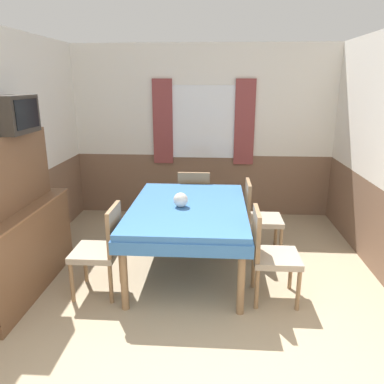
{
  "coord_description": "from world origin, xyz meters",
  "views": [
    {
      "loc": [
        0.21,
        -1.52,
        2.05
      ],
      "look_at": [
        -0.04,
        2.29,
        0.93
      ],
      "focal_mm": 35.0,
      "sensor_mm": 36.0,
      "label": 1
    }
  ],
  "objects_px": {
    "tv": "(13,114)",
    "dining_table": "(188,214)",
    "chair_right_near": "(269,252)",
    "vase": "(181,200)",
    "chair_right_far": "(258,215)",
    "sideboard": "(14,229)",
    "chair_head_window": "(194,200)",
    "chair_left_near": "(102,247)"
  },
  "relations": [
    {
      "from": "vase",
      "to": "sideboard",
      "type": "bearing_deg",
      "value": -163.81
    },
    {
      "from": "dining_table",
      "to": "chair_right_near",
      "type": "xyz_separation_m",
      "value": [
        0.81,
        -0.51,
        -0.18
      ]
    },
    {
      "from": "chair_head_window",
      "to": "sideboard",
      "type": "distance_m",
      "value": 2.31
    },
    {
      "from": "chair_right_near",
      "to": "chair_left_near",
      "type": "bearing_deg",
      "value": -90.0
    },
    {
      "from": "chair_right_near",
      "to": "tv",
      "type": "relative_size",
      "value": 1.77
    },
    {
      "from": "tv",
      "to": "dining_table",
      "type": "bearing_deg",
      "value": 12.5
    },
    {
      "from": "dining_table",
      "to": "sideboard",
      "type": "height_order",
      "value": "sideboard"
    },
    {
      "from": "dining_table",
      "to": "vase",
      "type": "bearing_deg",
      "value": -142.98
    },
    {
      "from": "chair_right_far",
      "to": "chair_right_near",
      "type": "bearing_deg",
      "value": 0.0
    },
    {
      "from": "chair_right_far",
      "to": "chair_right_near",
      "type": "distance_m",
      "value": 1.02
    },
    {
      "from": "tv",
      "to": "chair_right_near",
      "type": "bearing_deg",
      "value": -3.53
    },
    {
      "from": "chair_right_far",
      "to": "sideboard",
      "type": "xyz_separation_m",
      "value": [
        -2.49,
        -1.03,
        0.17
      ]
    },
    {
      "from": "tv",
      "to": "vase",
      "type": "distance_m",
      "value": 1.82
    },
    {
      "from": "chair_right_near",
      "to": "vase",
      "type": "height_order",
      "value": "vase"
    },
    {
      "from": "vase",
      "to": "dining_table",
      "type": "bearing_deg",
      "value": 37.02
    },
    {
      "from": "tv",
      "to": "vase",
      "type": "relative_size",
      "value": 3.33
    },
    {
      "from": "dining_table",
      "to": "chair_left_near",
      "type": "distance_m",
      "value": 0.97
    },
    {
      "from": "vase",
      "to": "chair_right_near",
      "type": "bearing_deg",
      "value": -26.98
    },
    {
      "from": "chair_right_far",
      "to": "chair_head_window",
      "type": "distance_m",
      "value": 0.98
    },
    {
      "from": "chair_head_window",
      "to": "chair_right_far",
      "type": "bearing_deg",
      "value": -34.37
    },
    {
      "from": "dining_table",
      "to": "chair_left_near",
      "type": "xyz_separation_m",
      "value": [
        -0.81,
        -0.51,
        -0.18
      ]
    },
    {
      "from": "dining_table",
      "to": "chair_right_far",
      "type": "xyz_separation_m",
      "value": [
        0.81,
        0.51,
        -0.18
      ]
    },
    {
      "from": "tv",
      "to": "vase",
      "type": "height_order",
      "value": "tv"
    },
    {
      "from": "chair_left_near",
      "to": "chair_right_far",
      "type": "height_order",
      "value": "same"
    },
    {
      "from": "chair_left_near",
      "to": "sideboard",
      "type": "height_order",
      "value": "sideboard"
    },
    {
      "from": "chair_right_near",
      "to": "vase",
      "type": "xyz_separation_m",
      "value": [
        -0.89,
        0.45,
        0.36
      ]
    },
    {
      "from": "chair_head_window",
      "to": "tv",
      "type": "xyz_separation_m",
      "value": [
        -1.62,
        -1.43,
        1.26
      ]
    },
    {
      "from": "dining_table",
      "to": "tv",
      "type": "height_order",
      "value": "tv"
    },
    {
      "from": "chair_left_near",
      "to": "sideboard",
      "type": "bearing_deg",
      "value": 90.78
    },
    {
      "from": "chair_left_near",
      "to": "chair_head_window",
      "type": "height_order",
      "value": "same"
    },
    {
      "from": "dining_table",
      "to": "sideboard",
      "type": "xyz_separation_m",
      "value": [
        -1.68,
        -0.52,
        -0.01
      ]
    },
    {
      "from": "dining_table",
      "to": "tv",
      "type": "xyz_separation_m",
      "value": [
        -1.62,
        -0.36,
        1.08
      ]
    },
    {
      "from": "chair_left_near",
      "to": "chair_right_near",
      "type": "distance_m",
      "value": 1.62
    },
    {
      "from": "chair_right_near",
      "to": "vase",
      "type": "relative_size",
      "value": 5.89
    },
    {
      "from": "dining_table",
      "to": "chair_right_far",
      "type": "bearing_deg",
      "value": 32.18
    },
    {
      "from": "chair_head_window",
      "to": "dining_table",
      "type": "bearing_deg",
      "value": -90.0
    },
    {
      "from": "dining_table",
      "to": "chair_left_near",
      "type": "relative_size",
      "value": 1.93
    },
    {
      "from": "chair_head_window",
      "to": "sideboard",
      "type": "height_order",
      "value": "sideboard"
    },
    {
      "from": "sideboard",
      "to": "chair_left_near",
      "type": "bearing_deg",
      "value": 0.78
    },
    {
      "from": "chair_right_far",
      "to": "sideboard",
      "type": "bearing_deg",
      "value": -67.45
    },
    {
      "from": "chair_right_far",
      "to": "vase",
      "type": "distance_m",
      "value": 1.11
    },
    {
      "from": "dining_table",
      "to": "tv",
      "type": "bearing_deg",
      "value": -167.5
    }
  ]
}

